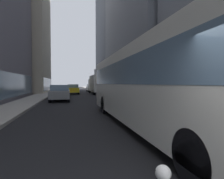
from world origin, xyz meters
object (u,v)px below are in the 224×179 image
box_truck (98,84)px  pedestrian_with_handbag (223,97)px  transit_bus (149,83)px  car_yellow_taxi (73,89)px  car_grey_wagon (60,93)px  car_white_van (91,88)px

box_truck → pedestrian_with_handbag: bearing=-81.6°
transit_bus → car_yellow_taxi: 24.44m
car_grey_wagon → box_truck: 12.16m
car_yellow_taxi → car_grey_wagon: size_ratio=1.06×
car_yellow_taxi → box_truck: size_ratio=0.64×
transit_bus → car_yellow_taxi: transit_bus is taller
car_grey_wagon → pedestrian_with_handbag: 14.10m
transit_bus → car_yellow_taxi: size_ratio=2.41×
transit_bus → car_grey_wagon: size_ratio=2.55×
car_white_van → box_truck: bearing=-90.0°
transit_bus → car_yellow_taxi: (-2.40, 24.30, -0.95)m
car_yellow_taxi → car_white_van: size_ratio=1.20×
pedestrian_with_handbag → car_yellow_taxi: bearing=107.3°
car_yellow_taxi → pedestrian_with_handbag: (7.21, -23.20, 0.19)m
transit_bus → box_truck: (1.60, 22.86, -0.11)m
car_yellow_taxi → car_grey_wagon: bearing=-97.5°
box_truck → pedestrian_with_handbag: box_truck is taller
car_yellow_taxi → box_truck: bearing=-19.7°
car_white_van → car_yellow_taxi: bearing=-118.9°
car_yellow_taxi → car_white_van: 8.27m
transit_bus → box_truck: 22.92m
transit_bus → box_truck: size_ratio=1.54×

